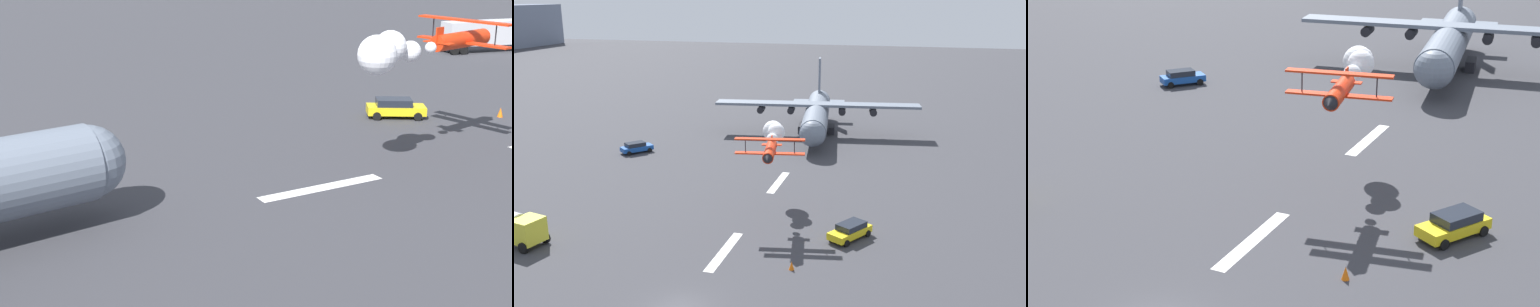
# 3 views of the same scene
# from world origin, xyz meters

# --- Properties ---
(runway_stripe_3) EXTENTS (8.00, 0.90, 0.01)m
(runway_stripe_3) POSITION_xyz_m (9.73, 0.00, 0.01)
(runway_stripe_3) COLOR white
(runway_stripe_3) RESTS_ON ground
(runway_stripe_4) EXTENTS (8.00, 0.90, 0.01)m
(runway_stripe_4) POSITION_xyz_m (29.19, 0.00, 0.01)
(runway_stripe_4) COLOR white
(runway_stripe_4) RESTS_ON ground
(cargo_transport_plane) EXTENTS (27.08, 32.48, 11.04)m
(cargo_transport_plane) POSITION_xyz_m (53.41, -0.06, 3.30)
(cargo_transport_plane) COLOR slate
(cargo_transport_plane) RESTS_ON ground
(stunt_biplane_red) EXTENTS (12.60, 6.73, 2.45)m
(stunt_biplane_red) POSITION_xyz_m (22.58, -1.04, 7.33)
(stunt_biplane_red) COLOR red
(followme_car_yellow) EXTENTS (4.77, 3.88, 1.52)m
(followme_car_yellow) POSITION_xyz_m (15.32, -10.32, 0.81)
(followme_car_yellow) COLOR yellow
(followme_car_yellow) RESTS_ON ground
(airport_staff_sedan) EXTENTS (4.51, 4.18, 1.52)m
(airport_staff_sedan) POSITION_xyz_m (36.75, 22.77, 0.81)
(airport_staff_sedan) COLOR #194CA5
(airport_staff_sedan) RESTS_ON ground
(traffic_cone_far) EXTENTS (0.44, 0.44, 0.75)m
(traffic_cone_far) POSITION_xyz_m (7.94, -6.46, 0.38)
(traffic_cone_far) COLOR orange
(traffic_cone_far) RESTS_ON ground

